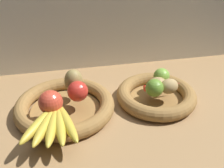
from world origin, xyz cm
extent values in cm
cube|color=#9E774C|center=(0.00, 0.00, -1.50)|extent=(140.00, 90.00, 3.00)
cube|color=silver|center=(0.00, 30.00, 27.50)|extent=(140.00, 3.00, 55.00)
cylinder|color=olive|center=(-17.09, -1.78, 0.50)|extent=(22.99, 22.99, 1.00)
torus|color=olive|center=(-17.09, -1.78, 2.37)|extent=(32.77, 32.77, 4.74)
cylinder|color=olive|center=(14.59, -1.78, 0.50)|extent=(18.89, 18.89, 1.00)
torus|color=olive|center=(14.59, -1.78, 2.37)|extent=(27.77, 27.77, 4.74)
sphere|color=#CC422D|center=(-21.01, -7.79, 8.38)|extent=(7.29, 7.29, 7.29)
sphere|color=red|center=(-12.60, -2.85, 8.07)|extent=(6.67, 6.67, 6.67)
ellipsoid|color=olive|center=(-13.40, 2.88, 8.78)|extent=(7.01, 6.94, 8.08)
ellipsoid|color=gold|center=(-24.12, -13.89, 6.19)|extent=(12.31, 17.34, 2.90)
ellipsoid|color=gold|center=(-22.46, -14.71, 6.19)|extent=(9.25, 18.45, 2.90)
ellipsoid|color=gold|center=(-20.68, -15.18, 6.19)|extent=(5.83, 18.85, 2.90)
ellipsoid|color=gold|center=(-18.83, -15.29, 6.19)|extent=(3.62, 18.72, 2.90)
ellipsoid|color=gold|center=(-17.00, -15.04, 6.19)|extent=(7.20, 18.78, 2.90)
sphere|color=brown|center=(-19.19, -5.99, 6.19)|extent=(2.61, 2.61, 2.61)
ellipsoid|color=#A38451|center=(14.59, -1.78, 6.98)|extent=(6.50, 4.62, 4.49)
ellipsoid|color=tan|center=(17.59, -4.78, 7.31)|extent=(7.18, 6.17, 5.14)
sphere|color=olive|center=(12.17, -5.41, 7.72)|extent=(5.97, 5.97, 5.97)
sphere|color=#7AAD3D|center=(17.41, 1.85, 7.59)|extent=(5.71, 5.71, 5.71)
cone|color=red|center=(16.82, -1.67, 5.81)|extent=(13.96, 3.04, 2.15)
camera|label=1|loc=(-16.24, -73.27, 52.37)|focal=41.75mm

